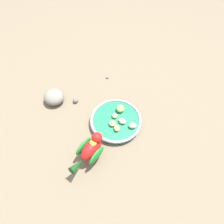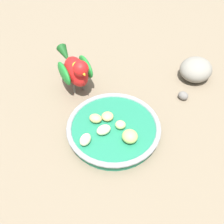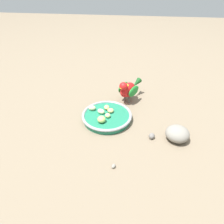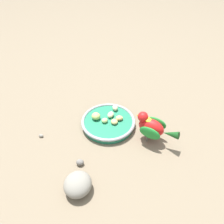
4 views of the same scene
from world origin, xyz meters
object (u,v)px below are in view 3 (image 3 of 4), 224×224
parrot (128,89)px  pebble_1 (152,136)px  apple_piece_2 (108,115)px  rock_large (177,134)px  feeding_bowl (107,116)px  apple_piece_5 (101,119)px  apple_piece_1 (107,107)px  apple_piece_3 (111,110)px  apple_piece_0 (92,108)px  pebble_0 (114,166)px  apple_piece_4 (101,111)px

parrot → pebble_1: bearing=54.8°
apple_piece_2 → rock_large: bearing=-106.8°
feeding_bowl → apple_piece_5: bearing=162.0°
apple_piece_1 → apple_piece_5: size_ratio=0.84×
apple_piece_2 → rock_large: size_ratio=0.26×
apple_piece_1 → apple_piece_3: bearing=-136.3°
apple_piece_3 → parrot: parrot is taller
apple_piece_0 → apple_piece_2: (-0.04, -0.08, -0.00)m
apple_piece_0 → apple_piece_1: apple_piece_0 is taller
pebble_0 → rock_large: bearing=-54.7°
feeding_bowl → parrot: bearing=-27.5°
pebble_0 → feeding_bowl: bearing=12.0°
apple_piece_2 → rock_large: (-0.08, -0.28, -0.00)m
apple_piece_4 → pebble_1: (-0.12, -0.22, -0.02)m
apple_piece_0 → apple_piece_3: apple_piece_0 is taller
apple_piece_1 → apple_piece_3: 0.03m
parrot → apple_piece_3: bearing=5.1°
apple_piece_5 → pebble_0: (-0.21, -0.07, -0.03)m
apple_piece_1 → rock_large: 0.32m
parrot → pebble_1: (-0.26, -0.11, -0.06)m
apple_piece_3 → apple_piece_4: apple_piece_4 is taller
apple_piece_4 → parrot: parrot is taller
rock_large → pebble_1: rock_large is taller
feeding_bowl → apple_piece_5: 0.06m
apple_piece_2 → rock_large: 0.29m
parrot → rock_large: (-0.26, -0.20, -0.04)m
apple_piece_3 → apple_piece_5: apple_piece_5 is taller
apple_piece_0 → apple_piece_5: 0.10m
apple_piece_2 → pebble_1: (-0.09, -0.18, -0.02)m
apple_piece_1 → pebble_1: apple_piece_1 is taller
apple_piece_4 → apple_piece_3: bearing=-77.5°
apple_piece_2 → pebble_1: bearing=-115.1°
feeding_bowl → apple_piece_1: apple_piece_1 is taller
apple_piece_4 → rock_large: size_ratio=0.36×
pebble_0 → pebble_1: bearing=-39.9°
apple_piece_3 → feeding_bowl: bearing=151.4°
apple_piece_2 → apple_piece_3: (0.04, -0.01, -0.00)m
apple_piece_4 → parrot: bearing=-37.3°
apple_piece_3 → apple_piece_4: (-0.01, 0.04, 0.00)m
feeding_bowl → apple_piece_5: (-0.05, 0.02, 0.02)m
apple_piece_1 → parrot: (0.11, -0.09, 0.04)m
apple_piece_4 → apple_piece_5: size_ratio=0.95×
apple_piece_5 → apple_piece_1: bearing=-5.9°
rock_large → apple_piece_5: bearing=80.7°
apple_piece_3 → apple_piece_0: bearing=85.6°
apple_piece_2 → pebble_0: size_ratio=1.33×
apple_piece_0 → parrot: 0.20m
apple_piece_0 → pebble_1: (-0.13, -0.26, -0.02)m
feeding_bowl → parrot: size_ratio=1.41×
pebble_1 → feeding_bowl: bearing=62.0°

